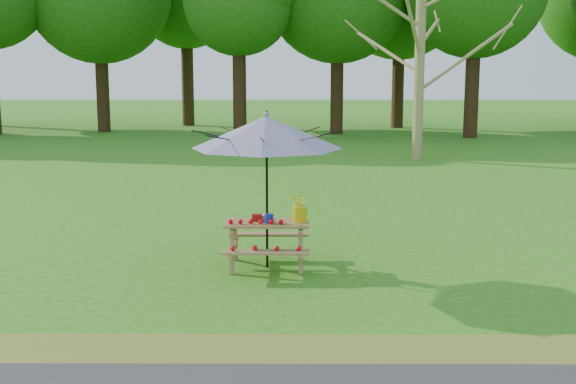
{
  "coord_description": "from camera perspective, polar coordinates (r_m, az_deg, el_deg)",
  "views": [
    {
      "loc": [
        5.3,
        -9.59,
        2.81
      ],
      "look_at": [
        5.25,
        0.5,
        1.1
      ],
      "focal_mm": 45.0,
      "sensor_mm": 36.0,
      "label": 1
    }
  ],
  "objects": [
    {
      "name": "flower_bucket",
      "position": [
        10.27,
        0.96,
        -1.04
      ],
      "size": [
        0.32,
        0.29,
        0.45
      ],
      "color": "#DDBA0B",
      "rests_on": "picnic_table"
    },
    {
      "name": "produce_bins",
      "position": [
        10.32,
        -1.95,
        -2.06
      ],
      "size": [
        0.31,
        0.36,
        0.13
      ],
      "color": "#A8110D",
      "rests_on": "picnic_table"
    },
    {
      "name": "patio_umbrella",
      "position": [
        10.13,
        -1.7,
        4.74
      ],
      "size": [
        2.2,
        2.2,
        2.25
      ],
      "color": "black",
      "rests_on": "ground"
    },
    {
      "name": "picnic_table",
      "position": [
        10.39,
        -1.66,
        -4.21
      ],
      "size": [
        1.2,
        1.32,
        0.67
      ],
      "color": "olive",
      "rests_on": "ground"
    },
    {
      "name": "tomatoes_row",
      "position": [
        10.14,
        -2.55,
        -2.37
      ],
      "size": [
        0.77,
        0.13,
        0.07
      ],
      "primitive_type": null,
      "color": "red",
      "rests_on": "picnic_table"
    }
  ]
}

